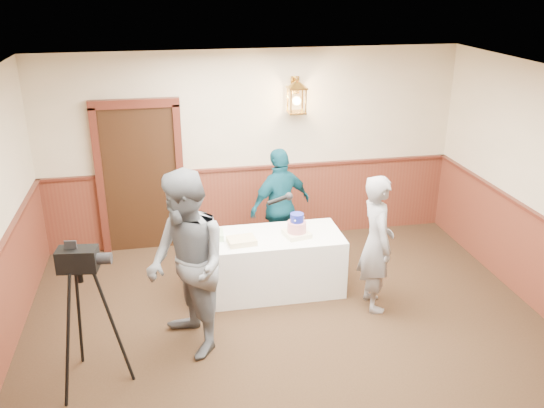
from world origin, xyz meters
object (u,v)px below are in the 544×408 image
Objects in this scene: sheet_cake_green at (209,235)px; baker at (376,243)px; assistant_p at (280,206)px; display_table at (269,263)px; sheet_cake_yellow at (242,241)px; tv_camera_rig at (87,325)px; interviewer at (187,265)px; tiered_cake at (297,227)px.

sheet_cake_green is 2.00m from baker.
assistant_p is at bearing 33.28° from baker.
display_table is at bearing -5.94° from sheet_cake_green.
display_table is 0.56m from sheet_cake_yellow.
display_table is 2.48m from tv_camera_rig.
interviewer is 1.20× the size of baker.
display_table is at bearing 115.36° from interviewer.
display_table is 0.91× the size of interviewer.
sheet_cake_green is at bearing 144.33° from interviewer.
sheet_cake_green is 0.23× the size of tv_camera_rig.
tiered_cake is 1.07m from sheet_cake_green.
interviewer is at bearing -135.05° from display_table.
sheet_cake_green is (-1.05, 0.14, -0.08)m from tiered_cake.
tiered_cake is at bearing -11.13° from display_table.
baker is 1.63m from assistant_p.
tiered_cake is at bearing 67.53° from assistant_p.
interviewer is at bearing -106.08° from sheet_cake_green.
tiered_cake is 1.69m from interviewer.
baker is at bearing -27.43° from display_table.
tiered_cake is 0.17× the size of interviewer.
baker reaches higher than assistant_p.
assistant_p is (-0.85, 1.40, -0.02)m from baker.
baker reaches higher than tv_camera_rig.
sheet_cake_green is at bearing 174.06° from display_table.
interviewer reaches higher than tiered_cake.
assistant_p is 1.11× the size of tv_camera_rig.
assistant_p is (0.31, 0.80, 0.43)m from display_table.
sheet_cake_yellow is (-0.36, -0.14, 0.41)m from display_table.
sheet_cake_green is 0.17× the size of interviewer.
tiered_cake is at bearing 36.73° from tv_camera_rig.
interviewer reaches higher than sheet_cake_yellow.
sheet_cake_green is 1.18m from interviewer.
tv_camera_rig is at bearing -150.10° from tiered_cake.
sheet_cake_yellow is 0.22× the size of tv_camera_rig.
display_table is 0.60m from tiered_cake.
tv_camera_rig is at bearing 106.48° from baker.
display_table is 5.30× the size of tiered_cake.
sheet_cake_yellow is (-0.69, -0.08, -0.08)m from tiered_cake.
display_table is at bearing 168.87° from tiered_cake.
interviewer is at bearing -144.70° from tiered_cake.
assistant_p is (0.67, 0.94, 0.02)m from sheet_cake_yellow.
tiered_cake is at bearing -7.60° from sheet_cake_green.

